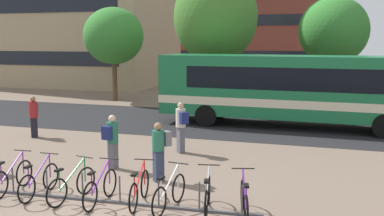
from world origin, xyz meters
TOP-DOWN VIEW (x-y plane):
  - ground at (0.00, 0.00)m, footprint 200.00×200.00m
  - bus_lane_asphalt at (0.00, 11.38)m, footprint 80.00×7.20m
  - city_bus at (3.46, 11.39)m, footprint 12.10×2.98m
  - bike_rack at (0.29, 0.58)m, footprint 6.81×0.45m
  - parked_bicycle_purple_0 at (-2.73, 0.53)m, footprint 0.52×1.72m
  - parked_bicycle_purple_1 at (-1.88, 0.48)m, footprint 0.52×1.72m
  - parked_bicycle_green_2 at (-0.93, 0.45)m, footprint 0.52×1.71m
  - parked_bicycle_purple_3 at (-0.16, 0.47)m, footprint 0.52×1.72m
  - parked_bicycle_red_4 at (0.76, 0.66)m, footprint 0.52×1.71m
  - parked_bicycle_white_5 at (1.53, 0.60)m, footprint 0.52×1.72m
  - parked_bicycle_silver_6 at (2.42, 0.68)m, footprint 0.55×1.70m
  - parked_bicycle_purple_7 at (3.27, 0.63)m, footprint 0.63×1.68m
  - commuter_grey_pack_0 at (-6.29, 6.22)m, footprint 0.48×0.60m
  - commuter_navy_pack_1 at (-1.23, 3.15)m, footprint 0.41×0.57m
  - commuter_navy_pack_2 at (0.16, 5.58)m, footprint 0.59×0.59m
  - commuter_grey_pack_3 at (0.57, 2.48)m, footprint 0.57×0.60m
  - street_tree_0 at (5.16, 18.76)m, footprint 4.03×4.03m
  - street_tree_1 at (-8.19, 17.05)m, footprint 3.82×3.82m
  - street_tree_2 at (-1.17, 15.66)m, footprint 4.67×4.67m
  - building_centre_block at (-3.53, 42.94)m, footprint 16.14×10.68m

SIDE VIEW (x-z plane):
  - ground at x=0.00m, z-range 0.00..0.00m
  - bus_lane_asphalt at x=0.00m, z-range 0.00..0.01m
  - bike_rack at x=0.29m, z-range -0.26..0.44m
  - parked_bicycle_purple_0 at x=-2.73m, z-range -0.11..0.88m
  - parked_bicycle_purple_1 at x=-1.88m, z-range -0.11..0.88m
  - parked_bicycle_green_2 at x=-0.93m, z-range -0.11..0.88m
  - parked_bicycle_purple_3 at x=-0.16m, z-range -0.11..0.88m
  - parked_bicycle_red_4 at x=0.76m, z-range -0.11..0.88m
  - parked_bicycle_white_5 at x=1.53m, z-range -0.11..0.88m
  - parked_bicycle_silver_6 at x=2.42m, z-range -0.11..0.88m
  - parked_bicycle_purple_7 at x=3.27m, z-range -0.11..0.88m
  - commuter_navy_pack_1 at x=-1.23m, z-range 0.12..1.78m
  - commuter_grey_pack_0 at x=-6.29m, z-range 0.12..1.79m
  - commuter_grey_pack_3 at x=0.57m, z-range 0.13..1.79m
  - commuter_navy_pack_2 at x=0.16m, z-range 0.14..1.91m
  - city_bus at x=3.46m, z-range 0.18..3.38m
  - street_tree_1 at x=-8.19m, z-range 1.16..7.11m
  - street_tree_0 at x=5.16m, z-range 1.21..7.62m
  - street_tree_2 at x=-1.17m, z-range 1.28..8.96m
  - building_centre_block at x=-3.53m, z-range 0.00..11.11m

